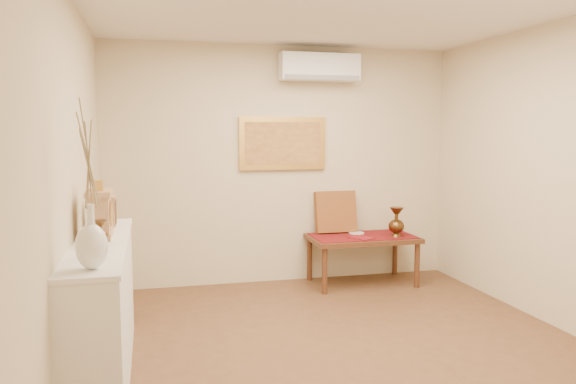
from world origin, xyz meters
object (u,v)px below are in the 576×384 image
object	(u,v)px
brass_urn_tall	(396,219)
display_ledge	(103,310)
white_vase	(89,186)
wooden_chest	(106,211)
mantel_clock	(100,213)
low_table	(362,242)

from	to	relation	value
brass_urn_tall	display_ledge	world-z (taller)	display_ledge
white_vase	brass_urn_tall	distance (m)	4.01
white_vase	display_ledge	xyz separation A→B (m)	(-0.03, 0.82, -0.95)
white_vase	wooden_chest	world-z (taller)	white_vase
white_vase	wooden_chest	bearing A→B (deg)	91.09
display_ledge	mantel_clock	size ratio (longest dim) A/B	4.93
brass_urn_tall	mantel_clock	distance (m)	3.45
brass_urn_tall	wooden_chest	size ratio (longest dim) A/B	1.65
brass_urn_tall	low_table	bearing A→B (deg)	159.03
display_ledge	brass_urn_tall	bearing A→B (deg)	29.97
brass_urn_tall	low_table	distance (m)	0.47
brass_urn_tall	white_vase	bearing A→B (deg)	-139.46
white_vase	mantel_clock	bearing A→B (deg)	91.81
wooden_chest	mantel_clock	bearing A→B (deg)	-90.32
low_table	mantel_clock	bearing A→B (deg)	-147.10
brass_urn_tall	display_ledge	size ratio (longest dim) A/B	0.20
display_ledge	low_table	bearing A→B (deg)	35.10
white_vase	brass_urn_tall	world-z (taller)	white_vase
white_vase	mantel_clock	world-z (taller)	white_vase
white_vase	display_ledge	bearing A→B (deg)	91.77
mantel_clock	wooden_chest	distance (m)	0.50
display_ledge	wooden_chest	size ratio (longest dim) A/B	8.28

